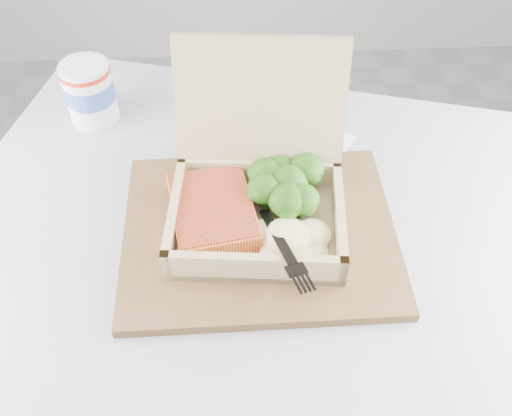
{
  "coord_description": "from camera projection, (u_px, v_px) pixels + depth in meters",
  "views": [
    {
      "loc": [
        0.33,
        0.08,
        1.24
      ],
      "look_at": [
        0.35,
        0.53,
        0.75
      ],
      "focal_mm": 40.0,
      "sensor_mm": 36.0,
      "label": 1
    }
  ],
  "objects": [
    {
      "name": "receipt",
      "position": [
        315.0,
        153.0,
        0.8
      ],
      "size": [
        0.13,
        0.14,
        0.0
      ],
      "primitive_type": "cube",
      "rotation": [
        0.0,
        0.0,
        -0.62
      ],
      "color": "white",
      "rests_on": "cafe_table"
    },
    {
      "name": "cafe_table",
      "position": [
        226.0,
        335.0,
        0.81
      ],
      "size": [
        0.89,
        0.89,
        0.7
      ],
      "rotation": [
        0.0,
        0.0,
        -0.27
      ],
      "color": "black",
      "rests_on": "floor"
    },
    {
      "name": "plastic_fork",
      "position": [
        272.0,
        224.0,
        0.64
      ],
      "size": [
        0.05,
        0.15,
        0.03
      ],
      "rotation": [
        0.0,
        0.0,
        3.39
      ],
      "color": "black",
      "rests_on": "mashed_potatoes"
    },
    {
      "name": "paper_cup",
      "position": [
        89.0,
        91.0,
        0.81
      ],
      "size": [
        0.07,
        0.07,
        0.09
      ],
      "color": "white",
      "rests_on": "cafe_table"
    },
    {
      "name": "serving_tray",
      "position": [
        259.0,
        232.0,
        0.69
      ],
      "size": [
        0.33,
        0.26,
        0.01
      ],
      "primitive_type": "cube",
      "rotation": [
        0.0,
        0.0,
        0.01
      ],
      "color": "brown",
      "rests_on": "cafe_table"
    },
    {
      "name": "salmon_fillet",
      "position": [
        213.0,
        212.0,
        0.67
      ],
      "size": [
        0.11,
        0.14,
        0.03
      ],
      "primitive_type": "cube",
      "rotation": [
        0.0,
        0.0,
        0.17
      ],
      "color": "orange",
      "rests_on": "takeout_container"
    },
    {
      "name": "takeout_container",
      "position": [
        258.0,
        183.0,
        0.67
      ],
      "size": [
        0.22,
        0.22,
        0.19
      ],
      "rotation": [
        0.0,
        0.0,
        -0.1
      ],
      "color": "tan",
      "rests_on": "serving_tray"
    },
    {
      "name": "broccoli_pile",
      "position": [
        288.0,
        188.0,
        0.69
      ],
      "size": [
        0.11,
        0.11,
        0.04
      ],
      "primitive_type": null,
      "color": "#37751A",
      "rests_on": "takeout_container"
    },
    {
      "name": "mashed_potatoes",
      "position": [
        287.0,
        238.0,
        0.64
      ],
      "size": [
        0.09,
        0.08,
        0.03
      ],
      "primitive_type": "ellipsoid",
      "color": "beige",
      "rests_on": "takeout_container"
    }
  ]
}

